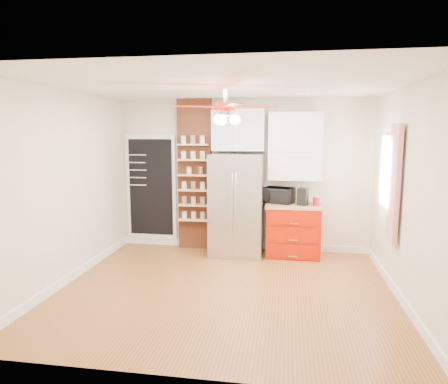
% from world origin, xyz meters
% --- Properties ---
extents(floor, '(4.50, 4.50, 0.00)m').
position_xyz_m(floor, '(0.00, 0.00, 0.00)').
color(floor, '#995327').
rests_on(floor, ground).
extents(ceiling, '(4.50, 4.50, 0.00)m').
position_xyz_m(ceiling, '(0.00, 0.00, 2.70)').
color(ceiling, white).
rests_on(ceiling, wall_back).
extents(wall_back, '(4.50, 0.02, 2.70)m').
position_xyz_m(wall_back, '(0.00, 2.00, 1.35)').
color(wall_back, beige).
rests_on(wall_back, floor).
extents(wall_front, '(4.50, 0.02, 2.70)m').
position_xyz_m(wall_front, '(0.00, -2.00, 1.35)').
color(wall_front, beige).
rests_on(wall_front, floor).
extents(wall_left, '(0.02, 4.00, 2.70)m').
position_xyz_m(wall_left, '(-2.25, 0.00, 1.35)').
color(wall_left, beige).
rests_on(wall_left, floor).
extents(wall_right, '(0.02, 4.00, 2.70)m').
position_xyz_m(wall_right, '(2.25, 0.00, 1.35)').
color(wall_right, beige).
rests_on(wall_right, floor).
extents(chalkboard, '(0.95, 0.05, 1.95)m').
position_xyz_m(chalkboard, '(-1.70, 1.96, 1.10)').
color(chalkboard, white).
rests_on(chalkboard, wall_back).
extents(brick_pillar, '(0.60, 0.16, 2.70)m').
position_xyz_m(brick_pillar, '(-0.85, 1.92, 1.35)').
color(brick_pillar, brown).
rests_on(brick_pillar, floor).
extents(fridge, '(0.90, 0.70, 1.75)m').
position_xyz_m(fridge, '(-0.05, 1.63, 0.88)').
color(fridge, silver).
rests_on(fridge, floor).
extents(upper_glass_cabinet, '(0.90, 0.35, 0.70)m').
position_xyz_m(upper_glass_cabinet, '(-0.05, 1.82, 2.15)').
color(upper_glass_cabinet, white).
rests_on(upper_glass_cabinet, wall_back).
extents(red_cabinet, '(0.94, 0.64, 0.90)m').
position_xyz_m(red_cabinet, '(0.92, 1.68, 0.45)').
color(red_cabinet, '#A91400').
rests_on(red_cabinet, floor).
extents(upper_shelf_unit, '(0.90, 0.30, 1.15)m').
position_xyz_m(upper_shelf_unit, '(0.92, 1.85, 1.88)').
color(upper_shelf_unit, white).
rests_on(upper_shelf_unit, wall_back).
extents(window, '(0.04, 0.75, 1.05)m').
position_xyz_m(window, '(2.23, 0.90, 1.55)').
color(window, white).
rests_on(window, wall_right).
extents(curtain, '(0.06, 0.40, 1.55)m').
position_xyz_m(curtain, '(2.18, 0.35, 1.45)').
color(curtain, red).
rests_on(curtain, wall_right).
extents(ceiling_fan, '(1.40, 1.40, 0.44)m').
position_xyz_m(ceiling_fan, '(0.00, 0.00, 2.42)').
color(ceiling_fan, silver).
rests_on(ceiling_fan, ceiling).
extents(toaster_oven, '(0.57, 0.48, 0.27)m').
position_xyz_m(toaster_oven, '(0.67, 1.79, 1.03)').
color(toaster_oven, black).
rests_on(toaster_oven, red_cabinet).
extents(coffee_maker, '(0.20, 0.22, 0.29)m').
position_xyz_m(coffee_maker, '(1.07, 1.64, 1.04)').
color(coffee_maker, black).
rests_on(coffee_maker, red_cabinet).
extents(canister_left, '(0.13, 0.13, 0.15)m').
position_xyz_m(canister_left, '(1.29, 1.60, 0.97)').
color(canister_left, '#A70916').
rests_on(canister_left, red_cabinet).
extents(canister_right, '(0.11, 0.11, 0.14)m').
position_xyz_m(canister_right, '(1.29, 1.76, 0.97)').
color(canister_right, '#B50A24').
rests_on(canister_right, red_cabinet).
extents(pantry_jar_oats, '(0.11, 0.11, 0.12)m').
position_xyz_m(pantry_jar_oats, '(-0.92, 1.77, 1.43)').
color(pantry_jar_oats, beige).
rests_on(pantry_jar_oats, brick_pillar).
extents(pantry_jar_beans, '(0.09, 0.09, 0.12)m').
position_xyz_m(pantry_jar_beans, '(-0.72, 1.79, 1.43)').
color(pantry_jar_beans, brown).
rests_on(pantry_jar_beans, brick_pillar).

